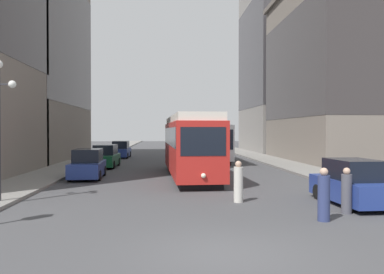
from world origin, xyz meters
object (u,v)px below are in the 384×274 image
Objects in this scene: transit_bus at (211,141)px; pedestrian_crossing_near at (347,192)px; streetcar at (190,144)px; parked_car_left_mid at (106,157)px; parked_car_left_near at (88,165)px; parked_car_right_far at (352,184)px; parked_car_left_far at (121,150)px; pedestrian_on_sidewalk at (238,183)px; pedestrian_crossing_far at (324,196)px.

transit_bus reaches higher than pedestrian_crossing_near.
streetcar is 9.45m from parked_car_left_mid.
streetcar is at bearing 2.19° from parked_car_left_near.
transit_bus reaches higher than parked_car_right_far.
parked_car_left_far reaches higher than pedestrian_crossing_near.
streetcar reaches higher than pedestrian_on_sidewalk.
streetcar is at bearing 127.15° from pedestrian_crossing_near.
pedestrian_crossing_near is at bearing -86.19° from transit_bus.
transit_bus is at bearing -25.84° from parked_car_left_far.
pedestrian_crossing_far is (9.93, -12.22, -0.03)m from parked_car_left_near.
pedestrian_on_sidewalk is at bearing -50.40° from parked_car_left_near.
parked_car_right_far is (5.88, -10.01, -1.26)m from streetcar.
parked_car_left_near is at bearing -88.71° from parked_car_left_mid.
parked_car_right_far is 4.54m from pedestrian_on_sidewalk.
parked_car_left_near reaches higher than pedestrian_crossing_far.
parked_car_left_near is at bearing 72.34° from pedestrian_on_sidewalk.
parked_car_left_far is 2.61× the size of pedestrian_on_sidewalk.
parked_car_left_far is 32.40m from pedestrian_crossing_far.
parked_car_left_near is 15.50m from parked_car_right_far.
parked_car_left_far is at bearing 166.80° from pedestrian_crossing_far.
parked_car_left_mid is 2.91× the size of pedestrian_crossing_near.
transit_bus reaches higher than parked_car_left_mid.
parked_car_left_mid is at bearing 130.58° from streetcar.
parked_car_right_far reaches higher than pedestrian_on_sidewalk.
parked_car_left_far reaches higher than pedestrian_on_sidewalk.
parked_car_left_mid is 1.10× the size of parked_car_right_far.
streetcar is 7.97× the size of pedestrian_crossing_near.
parked_car_left_mid is 1.07× the size of parked_car_left_far.
transit_bus is 11.43m from parked_car_left_mid.
streetcar is 13.75m from transit_bus.
pedestrian_on_sidewalk is at bearing -73.14° from parked_car_left_far.
pedestrian_crossing_far is (0.63, -26.14, -1.13)m from transit_bus.
streetcar is 2.74× the size of parked_car_left_mid.
pedestrian_on_sidewalk is at bearing -179.80° from pedestrian_crossing_far.
transit_bus reaches higher than pedestrian_on_sidewalk.
streetcar is 9.37m from pedestrian_on_sidewalk.
parked_car_right_far is at bearing -70.23° from pedestrian_on_sidewalk.
transit_bus reaches higher than parked_car_left_near.
pedestrian_on_sidewalk is (1.42, -9.17, -1.30)m from streetcar.
streetcar is 7.63× the size of pedestrian_on_sidewalk.
parked_car_left_mid is at bearing 175.83° from pedestrian_crossing_far.
pedestrian_crossing_far reaches higher than pedestrian_on_sidewalk.
parked_car_left_near is at bearing 149.67° from pedestrian_crossing_near.
transit_bus is 16.78m from parked_car_left_near.
parked_car_right_far is 0.97× the size of parked_car_left_far.
pedestrian_crossing_far is at bearing -53.19° from parked_car_left_near.
pedestrian_on_sidewalk reaches higher than pedestrian_crossing_near.
parked_car_left_near is 15.75m from pedestrian_crossing_far.
pedestrian_crossing_far is (3.58, -12.72, -1.28)m from streetcar.
parked_car_right_far reaches higher than pedestrian_crossing_far.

